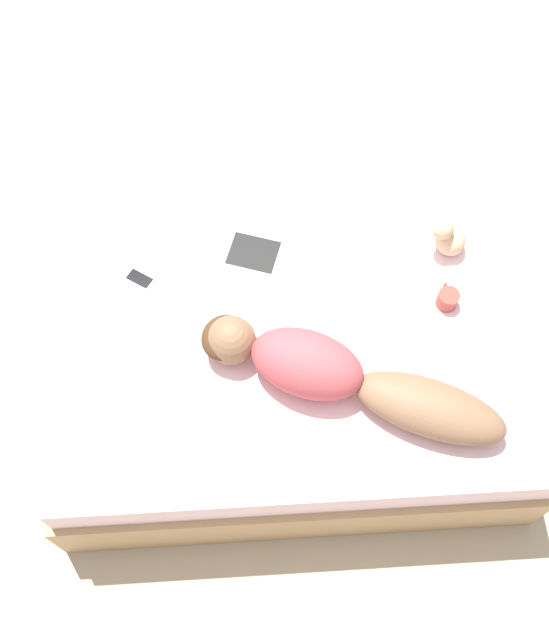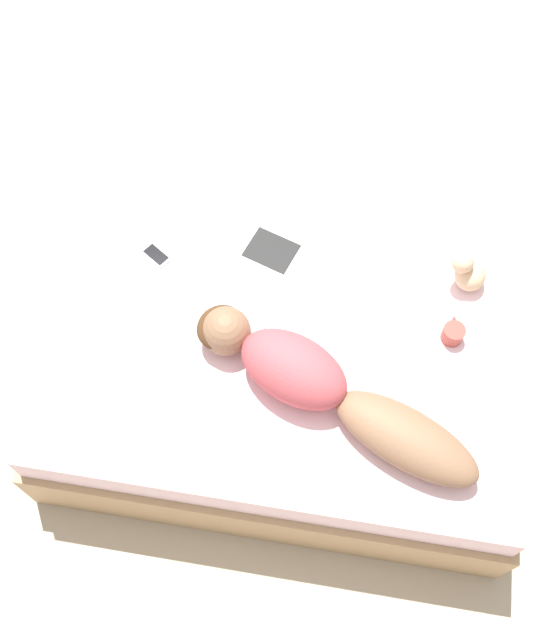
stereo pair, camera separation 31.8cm
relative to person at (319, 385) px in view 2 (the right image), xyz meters
name	(u,v)px [view 2 (the right image)]	position (x,y,z in m)	size (l,w,h in m)	color
ground_plane	(287,380)	(0.27, 0.16, -0.66)	(12.00, 12.00, 0.00)	#B7A88E
bed	(288,358)	(0.27, 0.16, -0.39)	(1.57, 2.10, 0.56)	tan
person	(319,385)	(0.00, 0.00, 0.00)	(0.72, 1.27, 0.24)	brown
open_magazine	(258,273)	(0.54, 0.34, -0.10)	(0.61, 0.47, 0.01)	silver
coffee_mug	(453,333)	(0.35, -0.53, -0.06)	(0.13, 0.09, 0.08)	#993D33
cell_phone	(156,255)	(0.55, 0.82, -0.10)	(0.13, 0.15, 0.01)	silver
plush_toy	(468,272)	(0.64, -0.57, -0.02)	(0.15, 0.17, 0.21)	#D1B289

